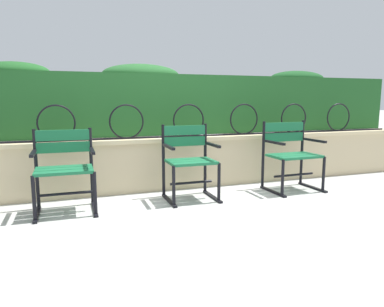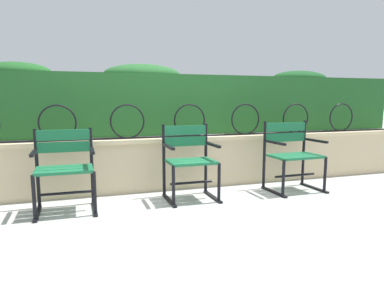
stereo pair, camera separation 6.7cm
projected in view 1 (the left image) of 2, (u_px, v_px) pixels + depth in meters
name	position (u px, v px, depth m)	size (l,w,h in m)	color
ground_plane	(194.00, 204.00, 3.91)	(60.00, 60.00, 0.00)	#ADADA8
stone_wall	(172.00, 162.00, 4.63)	(7.42, 0.41, 0.66)	#C6B289
iron_arch_fence	(160.00, 123.00, 4.43)	(6.88, 0.02, 0.42)	black
hedge_row	(163.00, 102.00, 4.94)	(7.27, 0.57, 0.94)	#1E5123
park_chair_left	(64.00, 167.00, 3.61)	(0.59, 0.53, 0.84)	#19663D
park_chair_centre	(189.00, 159.00, 4.08)	(0.57, 0.53, 0.85)	#19663D
park_chair_right	(291.00, 153.00, 4.49)	(0.65, 0.54, 0.86)	#19663D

